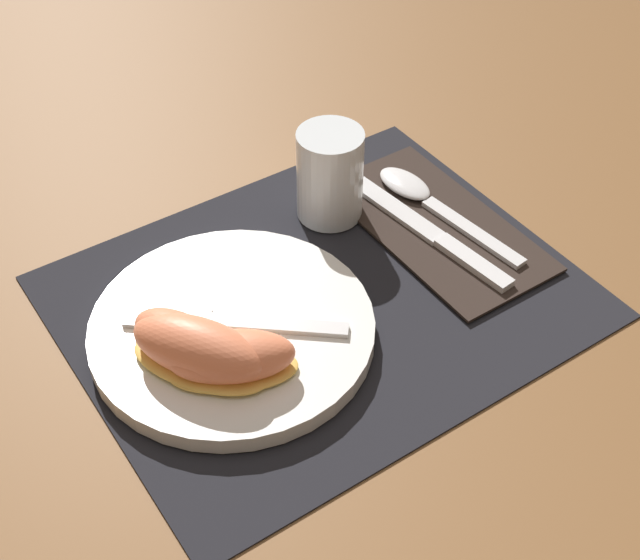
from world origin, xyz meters
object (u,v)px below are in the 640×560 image
(citrus_wedge_0, at_px, (184,345))
(citrus_wedge_2, at_px, (232,359))
(juice_glass, at_px, (330,179))
(fork, at_px, (219,321))
(knife, at_px, (428,231))
(citrus_wedge_1, at_px, (198,351))
(plate, at_px, (233,331))
(spoon, at_px, (422,196))

(citrus_wedge_0, distance_m, citrus_wedge_2, 0.04)
(juice_glass, bearing_deg, fork, -153.51)
(knife, relative_size, citrus_wedge_1, 1.69)
(knife, distance_m, citrus_wedge_1, 0.27)
(citrus_wedge_2, bearing_deg, plate, 60.53)
(spoon, distance_m, citrus_wedge_0, 0.30)
(spoon, distance_m, fork, 0.26)
(citrus_wedge_2, bearing_deg, fork, 72.18)
(knife, distance_m, spoon, 0.05)
(spoon, height_order, citrus_wedge_1, citrus_wedge_1)
(juice_glass, height_order, citrus_wedge_2, juice_glass)
(plate, height_order, knife, plate)
(citrus_wedge_0, bearing_deg, citrus_wedge_2, -52.02)
(citrus_wedge_0, relative_size, citrus_wedge_1, 0.88)
(citrus_wedge_0, bearing_deg, knife, 5.28)
(juice_glass, relative_size, citrus_wedge_0, 0.83)
(knife, bearing_deg, juice_glass, 124.99)
(fork, relative_size, citrus_wedge_0, 1.43)
(knife, xyz_separation_m, fork, (-0.23, -0.00, 0.01))
(juice_glass, xyz_separation_m, fork, (-0.17, -0.08, -0.02))
(plate, bearing_deg, knife, 2.66)
(plate, relative_size, knife, 1.13)
(plate, distance_m, knife, 0.22)
(juice_glass, xyz_separation_m, citrus_wedge_0, (-0.21, -0.11, -0.01))
(plate, height_order, citrus_wedge_1, citrus_wedge_1)
(plate, distance_m, fork, 0.02)
(spoon, bearing_deg, citrus_wedge_0, -166.99)
(juice_glass, height_order, knife, juice_glass)
(spoon, relative_size, citrus_wedge_0, 1.69)
(plate, bearing_deg, juice_glass, 29.70)
(knife, bearing_deg, fork, -179.24)
(juice_glass, bearing_deg, knife, -55.01)
(plate, height_order, citrus_wedge_0, citrus_wedge_0)
(citrus_wedge_0, bearing_deg, plate, 16.17)
(juice_glass, xyz_separation_m, spoon, (0.08, -0.04, -0.03))
(spoon, height_order, fork, fork)
(spoon, xyz_separation_m, citrus_wedge_1, (-0.29, -0.08, 0.03))
(plate, distance_m, spoon, 0.25)
(spoon, relative_size, citrus_wedge_2, 1.62)
(plate, bearing_deg, fork, 141.48)
(plate, relative_size, spoon, 1.29)
(fork, bearing_deg, plate, -38.52)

